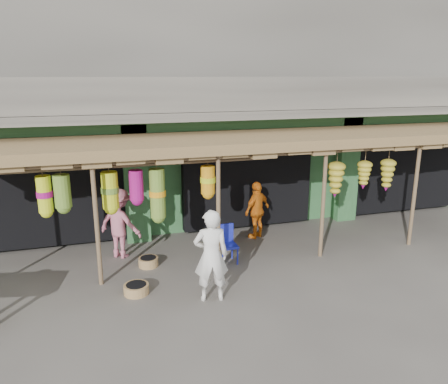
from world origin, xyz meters
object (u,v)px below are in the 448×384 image
object	(u,v)px
person_shopper	(120,223)
person_front	(211,256)
blue_chair	(226,242)
person_vendor	(257,210)

from	to	relation	value
person_shopper	person_front	bearing A→B (deg)	158.63
blue_chair	person_front	world-z (taller)	person_front
blue_chair	person_vendor	world-z (taller)	person_vendor
person_vendor	person_shopper	xyz separation A→B (m)	(-3.50, -0.26, 0.07)
person_vendor	person_shopper	distance (m)	3.51
person_front	person_vendor	xyz separation A→B (m)	(2.00, 2.83, -0.14)
person_front	person_shopper	distance (m)	2.98
person_front	person_vendor	distance (m)	3.47
blue_chair	person_vendor	distance (m)	1.76
person_vendor	person_shopper	bearing A→B (deg)	-25.46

